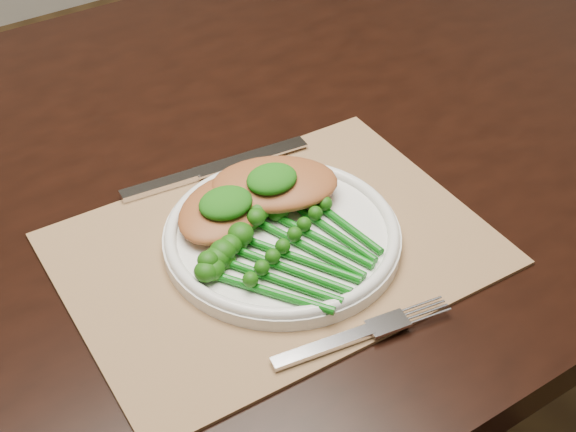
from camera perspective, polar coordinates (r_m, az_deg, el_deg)
dining_table at (r=1.21m, az=-4.71°, el=-10.41°), size 1.61×0.92×0.75m
placemat at (r=0.83m, az=-0.91°, el=-2.35°), size 0.44×0.33×0.00m
dinner_plate at (r=0.82m, az=-0.43°, el=-1.34°), size 0.24×0.24×0.02m
knife at (r=0.92m, az=-6.40°, el=3.03°), size 0.23×0.04×0.01m
fork at (r=0.74m, az=6.13°, el=-7.98°), size 0.18×0.05×0.01m
chicken_fillet_left at (r=0.83m, az=-4.60°, el=0.60°), size 0.15×0.13×0.02m
chicken_fillet_right at (r=0.85m, az=-0.97°, el=2.31°), size 0.16×0.15×0.03m
pesto_dollop_left at (r=0.82m, az=-4.46°, el=0.94°), size 0.06×0.05×0.02m
pesto_dollop_right at (r=0.83m, az=-1.16°, el=2.66°), size 0.06×0.05×0.02m
broccolini_bundle at (r=0.79m, az=1.23°, el=-2.69°), size 0.20×0.21×0.04m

